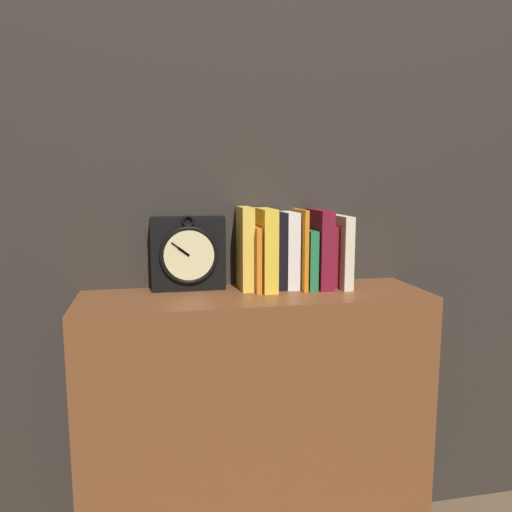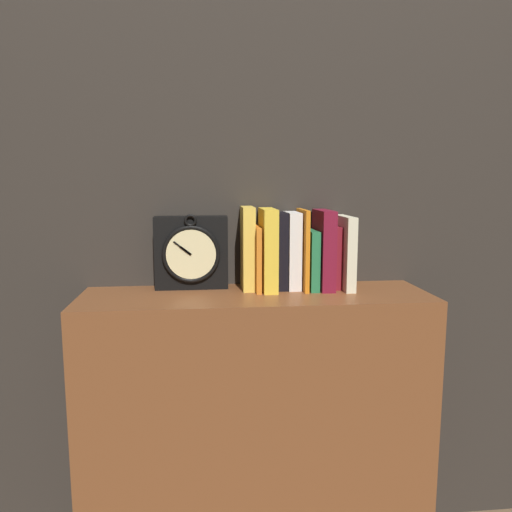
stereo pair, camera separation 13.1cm
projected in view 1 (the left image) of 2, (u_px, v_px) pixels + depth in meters
The scene contains 13 objects.
wall_back at pixel (244, 128), 1.49m from camera, with size 6.00×0.05×2.60m.
bookshelf at pixel (256, 433), 1.45m from camera, with size 0.98×0.29×0.83m.
clock at pixel (188, 253), 1.44m from camera, with size 0.21×0.08×0.22m.
book_slot0_yellow at pixel (245, 248), 1.45m from camera, with size 0.03×0.12×0.24m.
book_slot1_orange at pixel (254, 258), 1.44m from camera, with size 0.01×0.14×0.18m.
book_slot2_yellow at pixel (266, 249), 1.44m from camera, with size 0.04×0.15×0.23m.
book_slot3_black at pixel (277, 250), 1.47m from camera, with size 0.03×0.11×0.22m.
book_slot4_white at pixel (289, 250), 1.47m from camera, with size 0.04×0.12×0.22m.
book_slot5_orange at pixel (299, 249), 1.46m from camera, with size 0.01×0.15×0.23m.
book_slot6_green at pixel (307, 258), 1.48m from camera, with size 0.03×0.14×0.17m.
book_slot7_maroon at pixel (320, 249), 1.47m from camera, with size 0.04×0.15×0.23m.
book_slot8_maroon at pixel (329, 255), 1.50m from camera, with size 0.02×0.12×0.18m.
book_slot9_cream at pixel (340, 251), 1.48m from camera, with size 0.03×0.16×0.21m.
Camera 1 is at (-0.28, -1.33, 1.15)m, focal length 35.00 mm.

